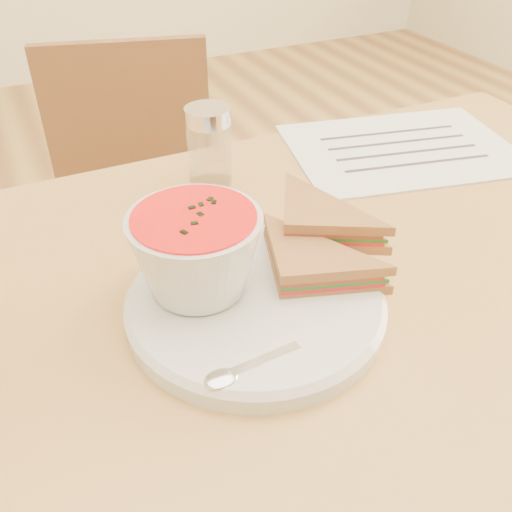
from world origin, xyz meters
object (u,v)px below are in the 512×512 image
soup_bowl (197,257)px  condiment_shaker (209,147)px  dining_table (330,476)px  chair_far (143,247)px  plate (256,305)px

soup_bowl → condiment_shaker: (0.10, 0.22, -0.01)m
dining_table → soup_bowl: soup_bowl is taller
chair_far → soup_bowl: size_ratio=6.41×
plate → condiment_shaker: bearing=77.8°
chair_far → condiment_shaker: size_ratio=7.61×
dining_table → chair_far: size_ratio=1.26×
plate → soup_bowl: size_ratio=2.02×
dining_table → condiment_shaker: (-0.07, 0.25, 0.43)m
condiment_shaker → plate: bearing=-102.2°
dining_table → plate: bearing=-176.9°
dining_table → plate: (-0.12, -0.01, 0.38)m
condiment_shaker → dining_table: bearing=-74.9°
plate → chair_far: bearing=87.1°
dining_table → soup_bowl: (-0.17, 0.03, 0.43)m
chair_far → soup_bowl: (-0.08, -0.61, 0.41)m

